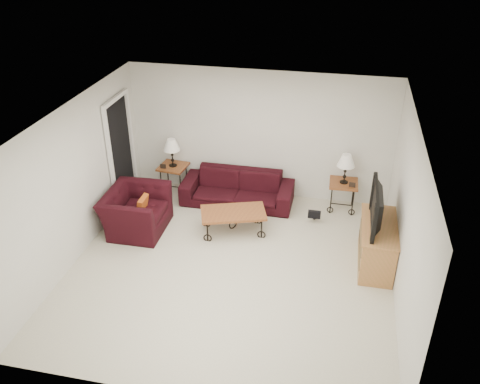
% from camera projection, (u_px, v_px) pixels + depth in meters
% --- Properties ---
extents(ground, '(5.00, 5.00, 0.00)m').
position_uv_depth(ground, '(231.00, 268.00, 8.02)').
color(ground, '#BAB59E').
rests_on(ground, ground).
extents(wall_back, '(5.00, 0.02, 2.50)m').
position_uv_depth(wall_back, '(260.00, 135.00, 9.54)').
color(wall_back, silver).
rests_on(wall_back, ground).
extents(wall_front, '(5.00, 0.02, 2.50)m').
position_uv_depth(wall_front, '(177.00, 318.00, 5.28)').
color(wall_front, silver).
rests_on(wall_front, ground).
extents(wall_left, '(0.02, 5.00, 2.50)m').
position_uv_depth(wall_left, '(74.00, 183.00, 7.86)').
color(wall_left, silver).
rests_on(wall_left, ground).
extents(wall_right, '(0.02, 5.00, 2.50)m').
position_uv_depth(wall_right, '(406.00, 219.00, 6.96)').
color(wall_right, silver).
rests_on(wall_right, ground).
extents(ceiling, '(5.00, 5.00, 0.00)m').
position_uv_depth(ceiling, '(229.00, 120.00, 6.79)').
color(ceiling, white).
rests_on(ceiling, wall_back).
extents(doorway, '(0.08, 0.94, 2.04)m').
position_uv_depth(doorway, '(121.00, 153.00, 9.37)').
color(doorway, black).
rests_on(doorway, ground).
extents(sofa, '(2.12, 0.83, 0.62)m').
position_uv_depth(sofa, '(237.00, 188.00, 9.65)').
color(sofa, black).
rests_on(sofa, ground).
extents(side_table_left, '(0.57, 0.57, 0.57)m').
position_uv_depth(side_table_left, '(174.00, 179.00, 10.06)').
color(side_table_left, '#925725').
rests_on(side_table_left, ground).
extents(side_table_right, '(0.53, 0.53, 0.57)m').
position_uv_depth(side_table_right, '(342.00, 196.00, 9.46)').
color(side_table_right, '#925725').
rests_on(side_table_right, ground).
extents(lamp_left, '(0.35, 0.35, 0.57)m').
position_uv_depth(lamp_left, '(172.00, 153.00, 9.78)').
color(lamp_left, black).
rests_on(lamp_left, side_table_left).
extents(lamp_right, '(0.33, 0.33, 0.57)m').
position_uv_depth(lamp_right, '(345.00, 169.00, 9.18)').
color(lamp_right, black).
rests_on(lamp_right, side_table_right).
extents(photo_frame_left, '(0.11, 0.02, 0.09)m').
position_uv_depth(photo_frame_left, '(163.00, 166.00, 9.79)').
color(photo_frame_left, black).
rests_on(photo_frame_left, side_table_left).
extents(photo_frame_right, '(0.11, 0.04, 0.09)m').
position_uv_depth(photo_frame_right, '(352.00, 185.00, 9.14)').
color(photo_frame_right, black).
rests_on(photo_frame_right, side_table_right).
extents(coffee_table, '(1.24, 0.92, 0.42)m').
position_uv_depth(coffee_table, '(233.00, 222.00, 8.81)').
color(coffee_table, '#925725').
rests_on(coffee_table, ground).
extents(armchair, '(1.00, 1.14, 0.74)m').
position_uv_depth(armchair, '(136.00, 211.00, 8.82)').
color(armchair, black).
rests_on(armchair, ground).
extents(throw_pillow, '(0.09, 0.33, 0.33)m').
position_uv_depth(throw_pillow, '(142.00, 206.00, 8.68)').
color(throw_pillow, '#B15016').
rests_on(throw_pillow, armchair).
extents(tv_stand, '(0.51, 1.23, 0.74)m').
position_uv_depth(tv_stand, '(377.00, 245.00, 7.94)').
color(tv_stand, '#C57249').
rests_on(tv_stand, ground).
extents(television, '(0.14, 1.10, 0.63)m').
position_uv_depth(television, '(382.00, 207.00, 7.61)').
color(television, black).
rests_on(television, tv_stand).
extents(backpack, '(0.36, 0.28, 0.45)m').
position_uv_depth(backpack, '(315.00, 209.00, 9.15)').
color(backpack, black).
rests_on(backpack, ground).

